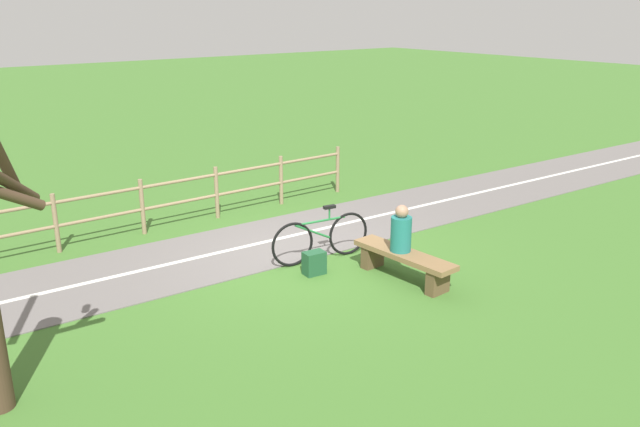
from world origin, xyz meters
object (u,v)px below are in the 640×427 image
object	(u,v)px
person_seated	(401,231)
bicycle	(321,238)
bench	(404,260)
backpack	(314,263)

from	to	relation	value
person_seated	bicycle	bearing A→B (deg)	18.17
bench	person_seated	bearing A→B (deg)	-0.00
bicycle	person_seated	bearing A→B (deg)	119.50
person_seated	bicycle	distance (m)	1.44
bicycle	backpack	xyz separation A→B (m)	(-0.39, 0.43, -0.21)
bench	bicycle	distance (m)	1.47
bench	person_seated	xyz separation A→B (m)	(0.08, 0.00, 0.45)
bench	backpack	distance (m)	1.38
backpack	bicycle	bearing A→B (deg)	-48.36
person_seated	backpack	xyz separation A→B (m)	(0.91, 0.95, -0.57)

